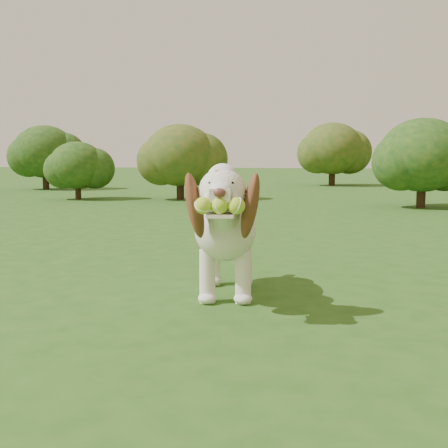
# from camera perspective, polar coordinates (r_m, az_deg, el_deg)

# --- Properties ---
(ground) EXTENTS (80.00, 80.00, 0.00)m
(ground) POSITION_cam_1_polar(r_m,az_deg,el_deg) (3.94, -2.73, -6.48)
(ground) COLOR #244F16
(ground) RESTS_ON ground
(dog) EXTENTS (0.56, 1.34, 0.87)m
(dog) POSITION_cam_1_polar(r_m,az_deg,el_deg) (3.59, 0.24, -0.25)
(dog) COLOR white
(dog) RESTS_ON ground
(shrub_a) EXTENTS (1.18, 1.18, 1.22)m
(shrub_a) POSITION_cam_1_polar(r_m,az_deg,el_deg) (12.30, -14.67, 5.78)
(shrub_a) COLOR #382314
(shrub_a) RESTS_ON ground
(shrub_b) EXTENTS (1.52, 1.52, 1.58)m
(shrub_b) POSITION_cam_1_polar(r_m,az_deg,el_deg) (11.86, -4.50, 6.96)
(shrub_b) COLOR #382314
(shrub_b) RESTS_ON ground
(shrub_c) EXTENTS (1.52, 1.52, 1.58)m
(shrub_c) POSITION_cam_1_polar(r_m,az_deg,el_deg) (10.53, 19.53, 6.61)
(shrub_c) COLOR #382314
(shrub_c) RESTS_ON ground
(shrub_i) EXTENTS (1.88, 1.88, 1.95)m
(shrub_i) POSITION_cam_1_polar(r_m,az_deg,el_deg) (17.85, 10.97, 7.53)
(shrub_i) COLOR #382314
(shrub_i) RESTS_ON ground
(shrub_e) EXTENTS (1.69, 1.69, 1.76)m
(shrub_e) POSITION_cam_1_polar(r_m,az_deg,el_deg) (16.30, -17.74, 7.00)
(shrub_e) COLOR #382314
(shrub_e) RESTS_ON ground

